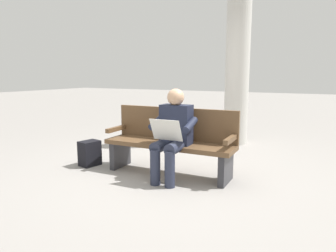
% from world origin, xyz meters
% --- Properties ---
extents(ground_plane, '(40.00, 40.00, 0.00)m').
position_xyz_m(ground_plane, '(0.00, 0.00, 0.00)').
color(ground_plane, gray).
extents(bench_near, '(1.81, 0.53, 0.90)m').
position_xyz_m(bench_near, '(0.00, -0.07, 0.46)').
color(bench_near, brown).
rests_on(bench_near, ground).
extents(person_seated, '(0.58, 0.58, 1.18)m').
position_xyz_m(person_seated, '(-0.14, 0.16, 0.63)').
color(person_seated, '#1E2338').
rests_on(person_seated, ground).
extents(backpack, '(0.30, 0.33, 0.37)m').
position_xyz_m(backpack, '(1.25, 0.19, 0.18)').
color(backpack, black).
rests_on(backpack, ground).
extents(support_pillar, '(0.46, 0.46, 3.88)m').
position_xyz_m(support_pillar, '(-0.25, -2.35, 1.94)').
color(support_pillar, beige).
rests_on(support_pillar, ground).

